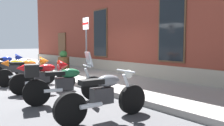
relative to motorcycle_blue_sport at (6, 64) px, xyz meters
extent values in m
plane|color=#424244|center=(3.90, 1.32, -0.57)|extent=(140.00, 140.00, 0.00)
cube|color=gray|center=(3.90, 2.86, -0.49)|extent=(29.09, 3.07, 0.16)
cube|color=gray|center=(3.90, 4.35, -0.22)|extent=(23.09, 0.10, 0.70)
cube|color=brown|center=(-3.03, 4.36, 0.58)|extent=(1.10, 0.08, 2.30)
cube|color=#513823|center=(1.59, 4.37, 1.53)|extent=(1.22, 0.06, 2.52)
cube|color=black|center=(1.59, 4.34, 1.53)|extent=(1.10, 0.03, 2.40)
cube|color=#513823|center=(6.21, 4.37, 1.53)|extent=(1.22, 0.06, 2.52)
cube|color=black|center=(6.21, 4.34, 1.53)|extent=(1.10, 0.03, 2.40)
cylinder|color=black|center=(0.19, 0.62, -0.24)|extent=(0.31, 0.67, 0.66)
cylinder|color=silver|center=(0.16, 0.53, 0.02)|extent=(0.16, 0.33, 0.66)
cube|color=#28282B|center=(-0.04, -0.12, -0.06)|extent=(0.34, 0.49, 0.32)
ellipsoid|color=#192D9E|center=(0.00, 0.02, 0.24)|extent=(0.40, 0.57, 0.24)
cylinder|color=silver|center=(0.14, 0.45, 0.41)|extent=(0.60, 0.22, 0.04)
cone|color=#192D9E|center=(0.18, 0.58, 0.31)|extent=(0.44, 0.43, 0.36)
cylinder|color=black|center=(1.77, 0.62, -0.25)|extent=(0.32, 0.66, 0.66)
cylinder|color=silver|center=(1.74, 0.53, -0.02)|extent=(0.16, 0.30, 0.59)
cube|color=#28282B|center=(1.53, -0.09, -0.07)|extent=(0.35, 0.49, 0.32)
ellipsoid|color=gold|center=(1.58, 0.05, 0.16)|extent=(0.41, 0.58, 0.24)
cube|color=black|center=(1.45, -0.31, 0.17)|extent=(0.36, 0.53, 0.10)
cylinder|color=silver|center=(1.71, 0.45, 0.33)|extent=(0.60, 0.23, 0.04)
cylinder|color=silver|center=(1.54, -0.41, -0.20)|extent=(0.23, 0.46, 0.09)
sphere|color=silver|center=(1.74, 0.53, 0.26)|extent=(0.18, 0.18, 0.18)
cylinder|color=black|center=(3.32, 0.65, -0.26)|extent=(0.29, 0.64, 0.63)
cylinder|color=black|center=(2.93, -0.73, -0.26)|extent=(0.29, 0.64, 0.63)
cylinder|color=silver|center=(3.30, 0.55, 0.02)|extent=(0.16, 0.33, 0.67)
cube|color=#28282B|center=(3.11, -0.09, -0.08)|extent=(0.33, 0.48, 0.32)
ellipsoid|color=orange|center=(3.16, 0.06, 0.24)|extent=(0.39, 0.57, 0.24)
cube|color=black|center=(3.05, -0.31, 0.25)|extent=(0.34, 0.52, 0.10)
cylinder|color=silver|center=(3.27, 0.47, 0.41)|extent=(0.61, 0.20, 0.04)
cylinder|color=silver|center=(3.15, -0.41, -0.21)|extent=(0.21, 0.46, 0.09)
cone|color=orange|center=(3.31, 0.60, 0.31)|extent=(0.44, 0.43, 0.36)
cone|color=orange|center=(2.94, -0.71, 0.27)|extent=(0.30, 0.32, 0.24)
cylinder|color=black|center=(4.83, 0.69, -0.26)|extent=(0.23, 0.65, 0.64)
cylinder|color=black|center=(4.59, -0.66, -0.26)|extent=(0.23, 0.65, 0.64)
cylinder|color=silver|center=(4.81, 0.59, 0.00)|extent=(0.12, 0.32, 0.64)
cube|color=#28282B|center=(4.70, -0.03, -0.08)|extent=(0.29, 0.47, 0.32)
ellipsoid|color=red|center=(4.72, 0.11, 0.20)|extent=(0.35, 0.56, 0.24)
cube|color=black|center=(4.66, -0.26, 0.21)|extent=(0.30, 0.51, 0.10)
cylinder|color=silver|center=(4.79, 0.51, 0.37)|extent=(0.62, 0.14, 0.04)
cylinder|color=silver|center=(4.76, -0.35, -0.21)|extent=(0.17, 0.46, 0.09)
cone|color=red|center=(4.82, 0.64, 0.27)|extent=(0.41, 0.40, 0.36)
cone|color=red|center=(4.59, -0.64, 0.23)|extent=(0.28, 0.30, 0.24)
cylinder|color=black|center=(6.46, 0.72, -0.25)|extent=(0.28, 0.67, 0.66)
cylinder|color=black|center=(6.10, -0.71, -0.25)|extent=(0.28, 0.67, 0.66)
cylinder|color=silver|center=(6.43, 0.62, 0.00)|extent=(0.14, 0.31, 0.63)
cube|color=#28282B|center=(6.26, -0.05, -0.07)|extent=(0.32, 0.48, 0.32)
ellipsoid|color=#195633|center=(6.30, 0.10, 0.20)|extent=(0.38, 0.57, 0.24)
cube|color=black|center=(6.21, -0.27, 0.21)|extent=(0.33, 0.52, 0.10)
cylinder|color=silver|center=(6.41, 0.54, 0.37)|extent=(0.61, 0.19, 0.04)
cylinder|color=silver|center=(6.31, -0.37, -0.20)|extent=(0.20, 0.46, 0.09)
cube|color=#B2BCC6|center=(6.43, 0.60, 0.55)|extent=(0.38, 0.23, 0.40)
cube|color=black|center=(6.07, -0.81, 0.31)|extent=(0.43, 0.40, 0.30)
cylinder|color=black|center=(8.00, 0.71, -0.25)|extent=(0.17, 0.65, 0.64)
cylinder|color=black|center=(7.88, -0.72, -0.25)|extent=(0.17, 0.65, 0.64)
cylinder|color=silver|center=(8.00, 0.61, 0.00)|extent=(0.10, 0.32, 0.64)
cube|color=#28282B|center=(7.94, -0.05, -0.07)|extent=(0.26, 0.46, 0.32)
ellipsoid|color=slate|center=(7.95, 0.09, 0.21)|extent=(0.30, 0.54, 0.24)
cube|color=black|center=(7.92, -0.28, 0.22)|extent=(0.26, 0.50, 0.10)
cylinder|color=silver|center=(7.99, 0.53, 0.38)|extent=(0.62, 0.09, 0.04)
cylinder|color=silver|center=(8.03, -0.36, -0.20)|extent=(0.13, 0.46, 0.09)
sphere|color=silver|center=(8.00, 0.61, 0.31)|extent=(0.18, 0.18, 0.18)
cylinder|color=#4C4C51|center=(4.30, 1.84, 0.77)|extent=(0.06, 0.06, 2.37)
cube|color=white|center=(4.30, 1.82, 1.71)|extent=(0.36, 0.03, 0.44)
cube|color=red|center=(4.30, 1.80, 1.71)|extent=(0.36, 0.01, 0.08)
cylinder|color=brown|center=(0.55, 2.72, -0.07)|extent=(0.60, 0.60, 0.69)
cylinder|color=black|center=(0.55, 2.72, -0.07)|extent=(0.63, 0.63, 0.04)
sphere|color=#28602D|center=(0.55, 2.72, 0.42)|extent=(0.40, 0.40, 0.40)
camera|label=1|loc=(11.57, -2.63, 0.95)|focal=36.46mm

